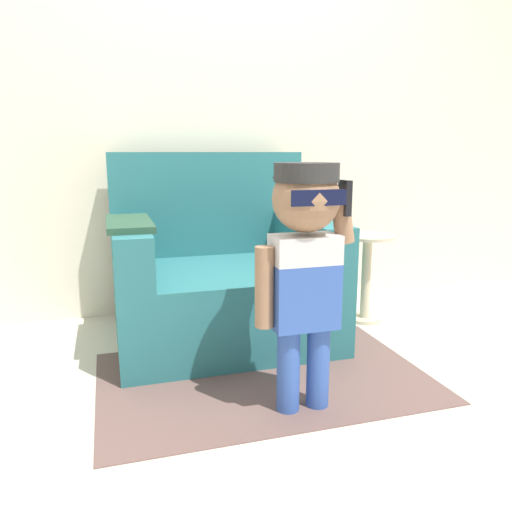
% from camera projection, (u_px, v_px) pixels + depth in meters
% --- Properties ---
extents(ground_plane, '(10.00, 10.00, 0.00)m').
position_uv_depth(ground_plane, '(253.00, 345.00, 2.63)').
color(ground_plane, beige).
extents(wall_back, '(10.00, 0.05, 2.60)m').
position_uv_depth(wall_back, '(218.00, 101.00, 3.06)').
color(wall_back, beige).
rests_on(wall_back, ground_plane).
extents(armchair, '(1.13, 0.95, 0.99)m').
position_uv_depth(armchair, '(218.00, 273.00, 2.73)').
color(armchair, '#286B70').
rests_on(armchair, ground_plane).
extents(person_child, '(0.39, 0.29, 0.96)m').
position_uv_depth(person_child, '(305.00, 250.00, 1.85)').
color(person_child, '#3356AD').
rests_on(person_child, ground_plane).
extents(side_table, '(0.31, 0.31, 0.52)m').
position_uv_depth(side_table, '(366.00, 270.00, 2.95)').
color(side_table, beige).
rests_on(side_table, ground_plane).
extents(rug, '(1.45, 0.96, 0.01)m').
position_uv_depth(rug, '(264.00, 377.00, 2.25)').
color(rug, brown).
rests_on(rug, ground_plane).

